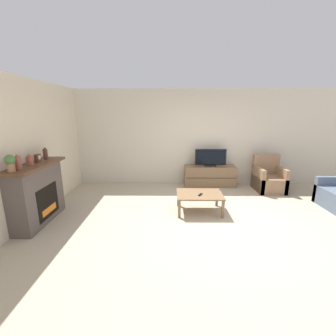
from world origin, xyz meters
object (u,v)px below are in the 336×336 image
object	(u,v)px
fireplace	(37,193)
potted_plant	(10,162)
tv	(211,158)
tv_stand	(210,176)
mantel_clock	(38,158)
armchair	(268,179)
remote	(200,195)
mantel_vase_centre_left	(30,160)
mantel_vase_right	(45,154)
coffee_table	(199,196)
mantel_vase_left	(18,163)

from	to	relation	value
fireplace	potted_plant	xyz separation A→B (m)	(0.02, -0.58, 0.72)
tv	fireplace	bearing A→B (deg)	-148.17
fireplace	tv_stand	xyz separation A→B (m)	(3.63, 2.26, -0.30)
mantel_clock	armchair	size ratio (longest dim) A/B	0.16
fireplace	remote	bearing A→B (deg)	7.49
mantel_vase_centre_left	tv_stand	xyz separation A→B (m)	(3.61, 2.36, -0.95)
potted_plant	armchair	bearing A→B (deg)	25.67
mantel_vase_right	mantel_clock	world-z (taller)	mantel_vase_right
potted_plant	coffee_table	size ratio (longest dim) A/B	0.29
armchair	coffee_table	world-z (taller)	armchair
mantel_vase_left	coffee_table	distance (m)	3.35
mantel_vase_right	mantel_vase_centre_left	bearing A→B (deg)	-90.00
mantel_vase_right	remote	world-z (taller)	mantel_vase_right
armchair	tv	bearing A→B (deg)	166.26
fireplace	coffee_table	bearing A→B (deg)	9.00
coffee_table	potted_plant	bearing A→B (deg)	-160.83
mantel_vase_left	potted_plant	distance (m)	0.18
coffee_table	remote	size ratio (longest dim) A/B	6.28
mantel_vase_centre_left	mantel_clock	xyz separation A→B (m)	(0.00, 0.24, -0.01)
mantel_vase_centre_left	armchair	xyz separation A→B (m)	(5.13, 1.99, -0.94)
tv_stand	mantel_clock	bearing A→B (deg)	-149.62
tv	armchair	size ratio (longest dim) A/B	0.92
mantel_clock	remote	bearing A→B (deg)	5.02
tv_stand	coffee_table	distance (m)	1.84
fireplace	tv_stand	bearing A→B (deg)	31.85
fireplace	mantel_vase_centre_left	size ratio (longest dim) A/B	6.98
tv_stand	coffee_table	world-z (taller)	tv_stand
mantel_vase_left	mantel_vase_right	xyz separation A→B (m)	(0.00, 0.82, -0.00)
fireplace	coffee_table	distance (m)	3.16
mantel_vase_right	potted_plant	bearing A→B (deg)	-90.00
mantel_vase_right	armchair	world-z (taller)	mantel_vase_right
mantel_clock	tv_stand	size ratio (longest dim) A/B	0.10
mantel_vase_right	coffee_table	xyz separation A→B (m)	(3.10, 0.08, -0.90)
mantel_vase_right	mantel_clock	bearing A→B (deg)	-89.84
tv_stand	remote	size ratio (longest dim) A/B	9.53
armchair	coffee_table	xyz separation A→B (m)	(-2.03, -1.39, 0.05)
fireplace	mantel_vase_right	xyz separation A→B (m)	(0.02, 0.41, 0.67)
mantel_vase_centre_left	fireplace	bearing A→B (deg)	99.32
mantel_vase_right	coffee_table	world-z (taller)	mantel_vase_right
mantel_vase_centre_left	mantel_clock	world-z (taller)	mantel_vase_centre_left
tv	armchair	xyz separation A→B (m)	(1.52, -0.37, -0.50)
potted_plant	remote	world-z (taller)	potted_plant
mantel_vase_right	remote	xyz separation A→B (m)	(3.10, -0.00, -0.85)
fireplace	armchair	bearing A→B (deg)	20.09
mantel_vase_right	tv_stand	distance (m)	4.17
fireplace	armchair	distance (m)	5.49
mantel_clock	tv	xyz separation A→B (m)	(3.61, 2.12, -0.42)
mantel_clock	armchair	distance (m)	5.50
armchair	mantel_clock	bearing A→B (deg)	-161.21
remote	mantel_clock	bearing A→B (deg)	-145.97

